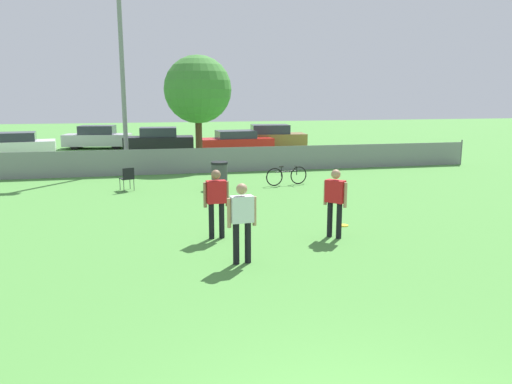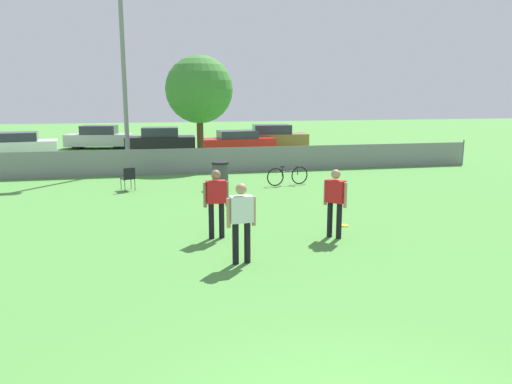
{
  "view_description": "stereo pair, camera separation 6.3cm",
  "coord_description": "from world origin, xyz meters",
  "px_view_note": "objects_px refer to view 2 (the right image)",
  "views": [
    {
      "loc": [
        -1.86,
        -3.62,
        3.37
      ],
      "look_at": [
        0.74,
        7.98,
        1.05
      ],
      "focal_mm": 35.0,
      "sensor_mm": 36.0,
      "label": 1
    },
    {
      "loc": [
        -1.8,
        -3.63,
        3.37
      ],
      "look_at": [
        0.74,
        7.98,
        1.05
      ],
      "focal_mm": 35.0,
      "sensor_mm": 36.0,
      "label": 2
    }
  ],
  "objects_px": {
    "trash_bin": "(220,175)",
    "parked_car_red": "(237,141)",
    "folding_chair_sideline": "(128,177)",
    "light_pole": "(123,54)",
    "parked_car_white": "(17,144)",
    "tree_near_pole": "(199,90)",
    "player_defender_red": "(335,198)",
    "parked_car_tan": "(272,137)",
    "frisbee_disc": "(344,225)",
    "player_receiver_white": "(241,217)",
    "parked_car_dark": "(160,140)",
    "parked_car_silver": "(100,137)",
    "bicycle_sideline": "(288,176)",
    "player_thrower_red": "(216,198)"
  },
  "relations": [
    {
      "from": "trash_bin",
      "to": "parked_car_red",
      "type": "xyz_separation_m",
      "value": [
        2.77,
        11.81,
        0.13
      ]
    },
    {
      "from": "folding_chair_sideline",
      "to": "trash_bin",
      "type": "relative_size",
      "value": 0.85
    },
    {
      "from": "light_pole",
      "to": "parked_car_red",
      "type": "xyz_separation_m",
      "value": [
        6.2,
        6.39,
        -4.5
      ]
    },
    {
      "from": "folding_chair_sideline",
      "to": "parked_car_white",
      "type": "relative_size",
      "value": 0.19
    },
    {
      "from": "tree_near_pole",
      "to": "parked_car_white",
      "type": "xyz_separation_m",
      "value": [
        -9.59,
        5.69,
        -2.94
      ]
    },
    {
      "from": "tree_near_pole",
      "to": "folding_chair_sideline",
      "type": "relative_size",
      "value": 6.27
    },
    {
      "from": "player_defender_red",
      "to": "parked_car_tan",
      "type": "relative_size",
      "value": 0.36
    },
    {
      "from": "light_pole",
      "to": "frisbee_disc",
      "type": "distance_m",
      "value": 13.77
    },
    {
      "from": "frisbee_disc",
      "to": "parked_car_tan",
      "type": "height_order",
      "value": "parked_car_tan"
    },
    {
      "from": "player_receiver_white",
      "to": "parked_car_dark",
      "type": "height_order",
      "value": "player_receiver_white"
    },
    {
      "from": "light_pole",
      "to": "player_receiver_white",
      "type": "distance_m",
      "value": 14.56
    },
    {
      "from": "tree_near_pole",
      "to": "parked_car_dark",
      "type": "xyz_separation_m",
      "value": [
        -1.74,
        6.43,
        -2.92
      ]
    },
    {
      "from": "folding_chair_sideline",
      "to": "parked_car_silver",
      "type": "relative_size",
      "value": 0.19
    },
    {
      "from": "parked_car_silver",
      "to": "parked_car_white",
      "type": "bearing_deg",
      "value": -131.62
    },
    {
      "from": "player_receiver_white",
      "to": "trash_bin",
      "type": "bearing_deg",
      "value": 78.02
    },
    {
      "from": "parked_car_dark",
      "to": "folding_chair_sideline",
      "type": "bearing_deg",
      "value": -93.44
    },
    {
      "from": "bicycle_sideline",
      "to": "parked_car_silver",
      "type": "xyz_separation_m",
      "value": [
        -8.12,
        15.37,
        0.34
      ]
    },
    {
      "from": "light_pole",
      "to": "folding_chair_sideline",
      "type": "height_order",
      "value": "light_pole"
    },
    {
      "from": "parked_car_dark",
      "to": "parked_car_red",
      "type": "bearing_deg",
      "value": -8.95
    },
    {
      "from": "player_receiver_white",
      "to": "parked_car_silver",
      "type": "bearing_deg",
      "value": 94.65
    },
    {
      "from": "light_pole",
      "to": "player_receiver_white",
      "type": "height_order",
      "value": "light_pole"
    },
    {
      "from": "player_thrower_red",
      "to": "trash_bin",
      "type": "xyz_separation_m",
      "value": [
        1.02,
        6.38,
        -0.48
      ]
    },
    {
      "from": "player_defender_red",
      "to": "frisbee_disc",
      "type": "relative_size",
      "value": 6.49
    },
    {
      "from": "bicycle_sideline",
      "to": "parked_car_silver",
      "type": "height_order",
      "value": "parked_car_silver"
    },
    {
      "from": "light_pole",
      "to": "player_receiver_white",
      "type": "bearing_deg",
      "value": -79.04
    },
    {
      "from": "player_thrower_red",
      "to": "parked_car_tan",
      "type": "bearing_deg",
      "value": 68.95
    },
    {
      "from": "parked_car_tan",
      "to": "player_thrower_red",
      "type": "bearing_deg",
      "value": -102.59
    },
    {
      "from": "parked_car_red",
      "to": "parked_car_tan",
      "type": "xyz_separation_m",
      "value": [
        2.47,
        1.34,
        0.09
      ]
    },
    {
      "from": "light_pole",
      "to": "frisbee_disc",
      "type": "xyz_separation_m",
      "value": [
        5.81,
        -11.38,
        -5.12
      ]
    },
    {
      "from": "player_thrower_red",
      "to": "bicycle_sideline",
      "type": "xyz_separation_m",
      "value": [
        3.62,
        6.53,
        -0.61
      ]
    },
    {
      "from": "frisbee_disc",
      "to": "light_pole",
      "type": "bearing_deg",
      "value": 117.06
    },
    {
      "from": "folding_chair_sideline",
      "to": "parked_car_white",
      "type": "distance_m",
      "value": 13.38
    },
    {
      "from": "tree_near_pole",
      "to": "light_pole",
      "type": "bearing_deg",
      "value": -164.27
    },
    {
      "from": "player_receiver_white",
      "to": "frisbee_disc",
      "type": "distance_m",
      "value": 4.04
    },
    {
      "from": "parked_car_white",
      "to": "tree_near_pole",
      "type": "bearing_deg",
      "value": -38.02
    },
    {
      "from": "frisbee_disc",
      "to": "parked_car_silver",
      "type": "relative_size",
      "value": 0.06
    },
    {
      "from": "parked_car_white",
      "to": "parked_car_red",
      "type": "bearing_deg",
      "value": -8.51
    },
    {
      "from": "parked_car_white",
      "to": "parked_car_red",
      "type": "distance_m",
      "value": 12.4
    },
    {
      "from": "frisbee_disc",
      "to": "parked_car_dark",
      "type": "xyz_separation_m",
      "value": [
        -4.16,
        18.77,
        0.68
      ]
    },
    {
      "from": "light_pole",
      "to": "player_thrower_red",
      "type": "distance_m",
      "value": 12.74
    },
    {
      "from": "player_defender_red",
      "to": "frisbee_disc",
      "type": "distance_m",
      "value": 1.5
    },
    {
      "from": "frisbee_disc",
      "to": "folding_chair_sideline",
      "type": "distance_m",
      "value": 8.44
    },
    {
      "from": "tree_near_pole",
      "to": "player_thrower_red",
      "type": "xyz_separation_m",
      "value": [
        -0.98,
        -12.75,
        -2.64
      ]
    },
    {
      "from": "parked_car_silver",
      "to": "bicycle_sideline",
      "type": "bearing_deg",
      "value": -53.98
    },
    {
      "from": "player_receiver_white",
      "to": "parked_car_silver",
      "type": "height_order",
      "value": "player_receiver_white"
    },
    {
      "from": "player_thrower_red",
      "to": "bicycle_sideline",
      "type": "relative_size",
      "value": 0.98
    },
    {
      "from": "light_pole",
      "to": "player_receiver_white",
      "type": "xyz_separation_m",
      "value": [
        2.65,
        -13.7,
        -4.16
      ]
    },
    {
      "from": "player_defender_red",
      "to": "bicycle_sideline",
      "type": "relative_size",
      "value": 0.98
    },
    {
      "from": "bicycle_sideline",
      "to": "parked_car_white",
      "type": "xyz_separation_m",
      "value": [
        -12.23,
        11.9,
        0.31
      ]
    },
    {
      "from": "parked_car_white",
      "to": "parked_car_dark",
      "type": "relative_size",
      "value": 1.04
    }
  ]
}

